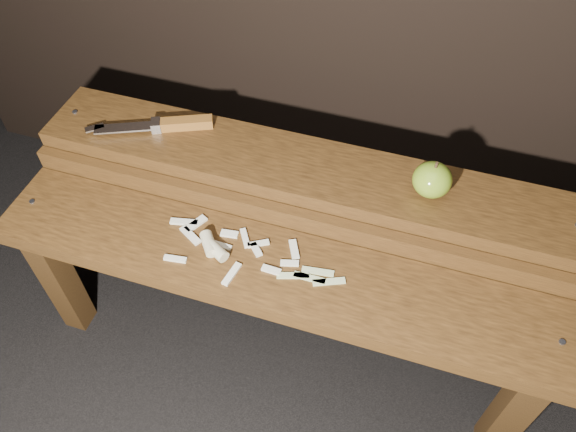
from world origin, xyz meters
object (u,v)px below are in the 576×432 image
(apple, at_px, (432,180))
(knife, at_px, (171,124))
(bench_front_tier, at_px, (270,288))
(bench_rear_tier, at_px, (302,192))

(apple, height_order, knife, apple)
(bench_front_tier, distance_m, apple, 0.40)
(apple, bearing_deg, bench_rear_tier, -179.08)
(bench_rear_tier, height_order, knife, knife)
(bench_rear_tier, distance_m, knife, 0.34)
(bench_rear_tier, xyz_separation_m, knife, (-0.32, 0.02, 0.10))
(bench_front_tier, xyz_separation_m, bench_rear_tier, (0.00, 0.23, 0.06))
(bench_front_tier, bearing_deg, bench_rear_tier, 90.00)
(knife, bearing_deg, apple, -1.69)
(bench_rear_tier, distance_m, apple, 0.30)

